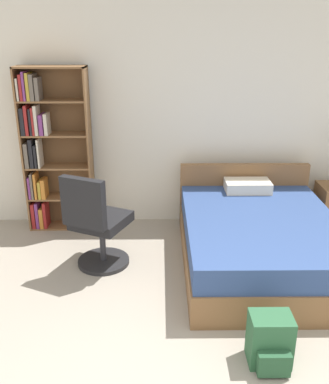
% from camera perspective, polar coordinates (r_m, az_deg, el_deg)
% --- Properties ---
extents(wall_back, '(9.00, 0.06, 2.60)m').
position_cam_1_polar(wall_back, '(5.01, 2.71, 10.16)').
color(wall_back, silver).
rests_on(wall_back, ground_plane).
extents(bookshelf, '(0.76, 0.28, 1.87)m').
position_cam_1_polar(bookshelf, '(5.04, -15.20, 5.57)').
color(bookshelf, brown).
rests_on(bookshelf, ground_plane).
extents(bed, '(1.48, 1.96, 0.78)m').
position_cam_1_polar(bed, '(4.39, 12.38, -6.12)').
color(bed, brown).
rests_on(bed, ground_plane).
extents(office_chair, '(0.65, 0.70, 1.00)m').
position_cam_1_polar(office_chair, '(4.18, -9.06, -4.33)').
color(office_chair, '#232326').
rests_on(office_chair, ground_plane).
extents(backpack_green, '(0.30, 0.30, 0.38)m').
position_cam_1_polar(backpack_green, '(3.26, 13.91, -18.80)').
color(backpack_green, '#2D603D').
rests_on(backpack_green, ground_plane).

